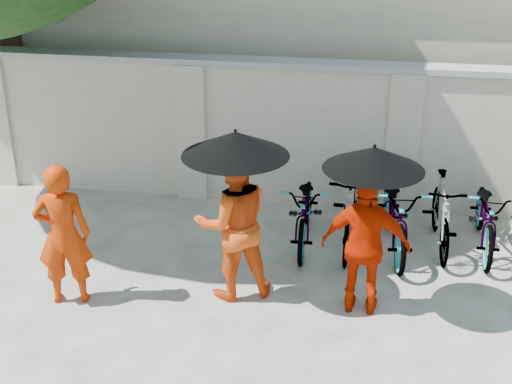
# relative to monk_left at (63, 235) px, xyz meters

# --- Properties ---
(ground) EXTENTS (80.00, 80.00, 0.00)m
(ground) POSITION_rel_monk_left_xyz_m (1.67, -0.06, -0.82)
(ground) COLOR beige
(compound_wall) EXTENTS (20.00, 0.30, 2.00)m
(compound_wall) POSITION_rel_monk_left_xyz_m (2.67, 3.14, 0.18)
(compound_wall) COLOR beige
(compound_wall) RESTS_ON ground
(building_behind) EXTENTS (14.00, 6.00, 3.20)m
(building_behind) POSITION_rel_monk_left_xyz_m (3.67, 6.94, 0.78)
(building_behind) COLOR beige
(building_behind) RESTS_ON ground
(monk_left) EXTENTS (0.69, 0.54, 1.65)m
(monk_left) POSITION_rel_monk_left_xyz_m (0.00, 0.00, 0.00)
(monk_left) COLOR #BB2D04
(monk_left) RESTS_ON ground
(monk_center) EXTENTS (1.07, 0.97, 1.78)m
(monk_center) POSITION_rel_monk_left_xyz_m (1.80, 0.45, 0.07)
(monk_center) COLOR #E24A10
(monk_center) RESTS_ON ground
(parasol_center) EXTENTS (1.14, 1.14, 0.97)m
(parasol_center) POSITION_rel_monk_left_xyz_m (1.85, 0.37, 1.03)
(parasol_center) COLOR black
(parasol_center) RESTS_ON ground
(monk_right) EXTENTS (0.96, 0.44, 1.60)m
(monk_right) POSITION_rel_monk_left_xyz_m (3.25, 0.33, -0.02)
(monk_right) COLOR #C51D00
(monk_right) RESTS_ON ground
(parasol_right) EXTENTS (1.03, 1.03, 1.04)m
(parasol_right) POSITION_rel_monk_left_xyz_m (3.27, 0.25, 1.00)
(parasol_right) COLOR black
(parasol_right) RESTS_ON ground
(bike_0) EXTENTS (0.67, 1.77, 0.92)m
(bike_0) POSITION_rel_monk_left_xyz_m (2.48, 1.82, -0.36)
(bike_0) COLOR slate
(bike_0) RESTS_ON ground
(bike_1) EXTENTS (0.57, 1.83, 1.09)m
(bike_1) POSITION_rel_monk_left_xyz_m (3.04, 1.83, -0.28)
(bike_1) COLOR slate
(bike_1) RESTS_ON ground
(bike_2) EXTENTS (0.86, 1.94, 0.98)m
(bike_2) POSITION_rel_monk_left_xyz_m (3.61, 1.83, -0.33)
(bike_2) COLOR slate
(bike_2) RESTS_ON ground
(bike_3) EXTENTS (0.51, 1.61, 0.96)m
(bike_3) POSITION_rel_monk_left_xyz_m (4.18, 1.96, -0.34)
(bike_3) COLOR slate
(bike_3) RESTS_ON ground
(bike_4) EXTENTS (0.67, 1.77, 0.92)m
(bike_4) POSITION_rel_monk_left_xyz_m (4.74, 2.02, -0.36)
(bike_4) COLOR slate
(bike_4) RESTS_ON ground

